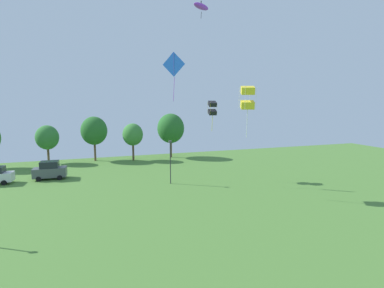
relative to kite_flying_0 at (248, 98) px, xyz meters
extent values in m
cube|color=yellow|center=(0.00, 0.00, 0.77)|extent=(1.87, 1.93, 1.01)
cube|color=yellow|center=(0.00, 0.00, -0.76)|extent=(1.87, 1.93, 1.01)
cylinder|color=white|center=(-0.66, -0.66, 0.01)|extent=(0.02, 0.02, 2.29)
cylinder|color=white|center=(0.66, -0.66, 0.01)|extent=(0.02, 0.02, 2.29)
cylinder|color=white|center=(-0.66, 0.66, 0.01)|extent=(0.02, 0.02, 2.29)
cylinder|color=white|center=(0.66, 0.66, 0.01)|extent=(0.02, 0.02, 2.29)
cylinder|color=white|center=(0.00, 0.00, -2.78)|extent=(0.23, 0.46, 3.06)
cube|color=black|center=(-0.65, 8.14, -0.70)|extent=(1.13, 1.24, 0.84)
cube|color=black|center=(-0.65, 8.14, -1.79)|extent=(1.13, 1.24, 0.84)
cylinder|color=yellow|center=(-1.12, 7.67, -1.24)|extent=(0.02, 0.02, 1.64)
cylinder|color=yellow|center=(-0.18, 7.67, -1.24)|extent=(0.02, 0.02, 1.64)
cylinder|color=yellow|center=(-1.12, 8.61, -1.24)|extent=(0.02, 0.02, 1.64)
cylinder|color=yellow|center=(-0.18, 8.61, -1.24)|extent=(0.02, 0.02, 1.64)
cylinder|color=yellow|center=(-0.65, 8.14, -3.23)|extent=(0.10, 0.36, 2.19)
ellipsoid|color=purple|center=(-2.82, 6.70, 10.90)|extent=(2.94, 2.52, 0.88)
cube|color=black|center=(-2.82, 6.70, 11.10)|extent=(0.14, 0.14, 0.89)
cylinder|color=black|center=(-2.82, 6.70, 9.91)|extent=(0.16, 0.14, 0.79)
cube|color=blue|center=(-5.79, 8.54, 4.23)|extent=(2.41, 1.92, 3.06)
cylinder|color=purple|center=(-5.79, 8.52, 4.23)|extent=(0.06, 0.07, 2.78)
cylinder|color=purple|center=(-5.79, 8.54, 1.15)|extent=(0.34, 0.40, 3.06)
cylinder|color=black|center=(-26.59, 13.30, -10.45)|extent=(0.65, 0.27, 0.64)
cylinder|color=black|center=(-26.45, 15.05, -10.45)|extent=(0.65, 0.27, 0.64)
cube|color=#4C5156|center=(-21.47, 14.78, -9.83)|extent=(4.21, 2.05, 1.25)
cube|color=#1E232D|center=(-21.47, 14.78, -8.77)|extent=(2.35, 1.82, 0.87)
cylinder|color=black|center=(-20.23, 13.80, -10.45)|extent=(0.65, 0.25, 0.64)
cylinder|color=black|center=(-20.15, 15.66, -10.45)|extent=(0.65, 0.25, 0.64)
cylinder|color=black|center=(-22.79, 13.91, -10.45)|extent=(0.65, 0.25, 0.64)
cylinder|color=black|center=(-22.71, 15.77, -10.45)|extent=(0.65, 0.25, 0.64)
cylinder|color=#2D2D33|center=(-6.68, 7.31, -8.12)|extent=(0.12, 0.12, 5.30)
cube|color=#4C4C51|center=(-6.68, 7.31, -5.36)|extent=(0.36, 0.20, 0.24)
cylinder|color=brown|center=(-22.95, 26.31, -9.25)|extent=(0.36, 0.36, 3.04)
ellipsoid|color=#337533|center=(-22.95, 26.31, -6.34)|extent=(3.72, 3.72, 4.10)
cylinder|color=brown|center=(-15.43, 26.30, -8.95)|extent=(0.36, 0.36, 3.65)
ellipsoid|color=#286628|center=(-15.43, 26.30, -5.43)|extent=(4.52, 4.52, 4.97)
cylinder|color=brown|center=(-8.98, 24.42, -9.13)|extent=(0.36, 0.36, 3.30)
ellipsoid|color=#3D7F38|center=(-8.98, 24.42, -6.14)|extent=(3.57, 3.57, 3.93)
cylinder|color=brown|center=(-1.85, 25.11, -8.97)|extent=(0.36, 0.36, 3.60)
ellipsoid|color=#286628|center=(-1.85, 25.11, -5.30)|extent=(4.99, 4.99, 5.49)
camera|label=1|loc=(-16.14, -28.68, -0.48)|focal=28.00mm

